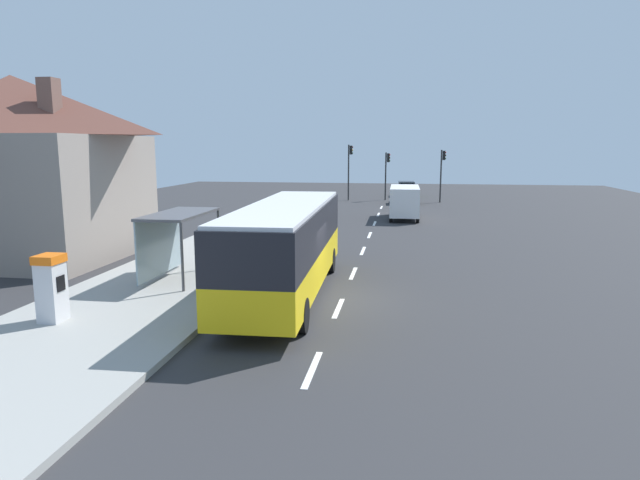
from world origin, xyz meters
TOP-DOWN VIEW (x-y plane):
  - ground_plane at (0.00, 14.00)m, footprint 56.00×92.00m
  - sidewalk_platform at (-6.40, 2.00)m, footprint 6.20×30.00m
  - lane_stripe_seg_0 at (0.25, -6.00)m, footprint 0.16×2.20m
  - lane_stripe_seg_1 at (0.25, -1.00)m, footprint 0.16×2.20m
  - lane_stripe_seg_2 at (0.25, 4.00)m, footprint 0.16×2.20m
  - lane_stripe_seg_3 at (0.25, 9.00)m, footprint 0.16×2.20m
  - lane_stripe_seg_4 at (0.25, 14.00)m, footprint 0.16×2.20m
  - lane_stripe_seg_5 at (0.25, 19.00)m, footprint 0.16×2.20m
  - lane_stripe_seg_6 at (0.25, 24.00)m, footprint 0.16×2.20m
  - lane_stripe_seg_7 at (0.25, 29.00)m, footprint 0.16×2.20m
  - bus at (-1.71, 0.18)m, footprint 2.83×11.08m
  - white_van at (2.20, 21.78)m, footprint 2.07×5.22m
  - sedan_near at (2.30, 32.68)m, footprint 2.04×4.49m
  - sedan_far at (2.30, 40.00)m, footprint 2.01×4.48m
  - ticket_machine at (-7.63, -4.09)m, footprint 0.66×0.76m
  - recycling_bin_blue at (-4.20, 2.94)m, footprint 0.52×0.52m
  - recycling_bin_green at (-4.20, 3.64)m, footprint 0.52×0.52m
  - recycling_bin_orange at (-4.20, 4.34)m, footprint 0.52×0.52m
  - traffic_light_near_side at (5.50, 34.10)m, footprint 0.49×0.28m
  - traffic_light_far_side at (-3.10, 34.90)m, footprint 0.49×0.28m
  - traffic_light_median at (0.41, 35.70)m, footprint 0.49×0.28m
  - house_behind_platform at (-15.44, 5.22)m, footprint 10.16×8.56m
  - bus_shelter at (-6.41, 1.54)m, footprint 1.80×4.00m

SIDE VIEW (x-z plane):
  - ground_plane at x=0.00m, z-range -0.04..0.00m
  - lane_stripe_seg_0 at x=0.25m, z-range 0.00..0.01m
  - lane_stripe_seg_1 at x=0.25m, z-range 0.00..0.01m
  - lane_stripe_seg_2 at x=0.25m, z-range 0.00..0.01m
  - lane_stripe_seg_3 at x=0.25m, z-range 0.00..0.01m
  - lane_stripe_seg_4 at x=0.25m, z-range 0.00..0.01m
  - lane_stripe_seg_5 at x=0.25m, z-range 0.00..0.01m
  - lane_stripe_seg_6 at x=0.25m, z-range 0.00..0.01m
  - lane_stripe_seg_7 at x=0.25m, z-range 0.00..0.01m
  - sidewalk_platform at x=-6.40m, z-range 0.00..0.18m
  - recycling_bin_blue at x=-4.20m, z-range 0.18..1.13m
  - recycling_bin_green at x=-4.20m, z-range 0.18..1.13m
  - recycling_bin_orange at x=-4.20m, z-range 0.18..1.13m
  - sedan_near at x=2.30m, z-range 0.03..1.55m
  - sedan_far at x=2.30m, z-range 0.03..1.55m
  - ticket_machine at x=-7.63m, z-range 0.20..2.14m
  - white_van at x=2.20m, z-range 0.19..2.49m
  - bus at x=-1.71m, z-range 0.24..3.45m
  - bus_shelter at x=-6.41m, z-range 0.85..3.35m
  - traffic_light_median at x=0.41m, z-range 0.77..5.32m
  - traffic_light_near_side at x=5.50m, z-range 0.80..5.61m
  - traffic_light_far_side at x=-3.10m, z-range 0.85..6.13m
  - house_behind_platform at x=-15.44m, z-range 0.09..8.40m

